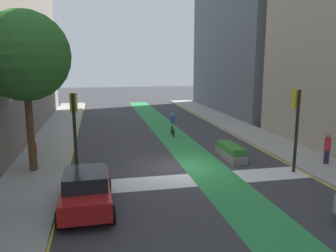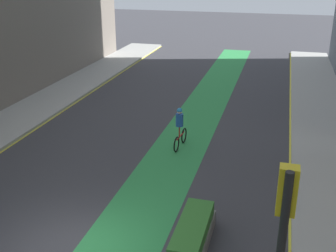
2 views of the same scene
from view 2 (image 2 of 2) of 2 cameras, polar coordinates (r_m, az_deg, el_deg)
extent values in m
plane|color=#38383D|center=(12.63, -13.11, -16.26)|extent=(120.00, 120.00, 0.00)
cube|color=gold|center=(7.88, 15.89, -8.43)|extent=(0.35, 0.28, 0.95)
sphere|color=red|center=(7.86, 16.12, -6.03)|extent=(0.20, 0.20, 0.20)
sphere|color=#4C380C|center=(8.00, 15.90, -7.94)|extent=(0.20, 0.20, 0.20)
sphere|color=#0C3814|center=(8.15, 15.69, -9.78)|extent=(0.20, 0.20, 0.20)
torus|color=black|center=(18.81, 2.18, -1.27)|extent=(0.11, 0.68, 0.68)
torus|color=black|center=(17.89, 1.16, -2.50)|extent=(0.11, 0.68, 0.68)
cylinder|color=red|center=(18.27, 1.69, -1.35)|extent=(0.13, 0.95, 0.06)
cylinder|color=red|center=(18.04, 1.55, -0.74)|extent=(0.05, 0.05, 0.50)
cylinder|color=#2659B2|center=(17.85, 1.57, 0.82)|extent=(0.32, 0.32, 0.55)
sphere|color=beige|center=(17.71, 1.58, 1.99)|extent=(0.22, 0.22, 0.22)
sphere|color=#268CCC|center=(17.70, 1.58, 2.11)|extent=(0.23, 0.23, 0.23)
cube|color=slate|center=(12.31, 3.28, -15.43)|extent=(0.89, 2.86, 0.45)
cube|color=#33722D|center=(12.06, 3.33, -13.82)|extent=(0.80, 2.58, 0.40)
camera|label=1|loc=(12.72, -110.78, -17.54)|focal=35.74mm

